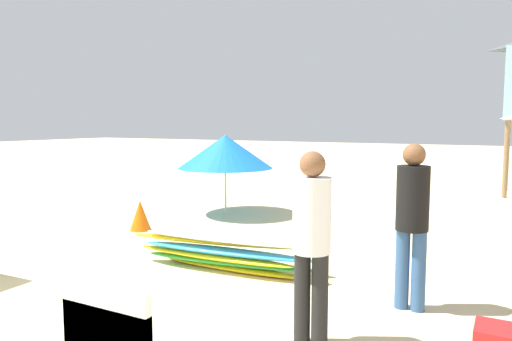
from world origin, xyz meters
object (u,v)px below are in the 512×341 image
lifeguard_near_center (312,235)px  beach_umbrella_left (225,152)px  traffic_cone_near (140,215)px  lifeguard_near_right (412,215)px  surfboard_pile (224,252)px

lifeguard_near_center → beach_umbrella_left: 5.92m
traffic_cone_near → lifeguard_near_center: bearing=-31.7°
lifeguard_near_center → lifeguard_near_right: bearing=63.4°
lifeguard_near_center → traffic_cone_near: lifeguard_near_center is taller
beach_umbrella_left → surfboard_pile: bearing=-58.4°
lifeguard_near_center → beach_umbrella_left: bearing=129.0°
lifeguard_near_center → lifeguard_near_right: size_ratio=0.98×
surfboard_pile → lifeguard_near_center: size_ratio=1.57×
lifeguard_near_right → beach_umbrella_left: bearing=141.7°
lifeguard_near_center → traffic_cone_near: bearing=148.3°
lifeguard_near_right → traffic_cone_near: 5.10m
lifeguard_near_right → lifeguard_near_center: bearing=-116.6°
traffic_cone_near → surfboard_pile: bearing=-26.6°
lifeguard_near_right → beach_umbrella_left: size_ratio=0.87×
lifeguard_near_center → beach_umbrella_left: lifeguard_near_center is taller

